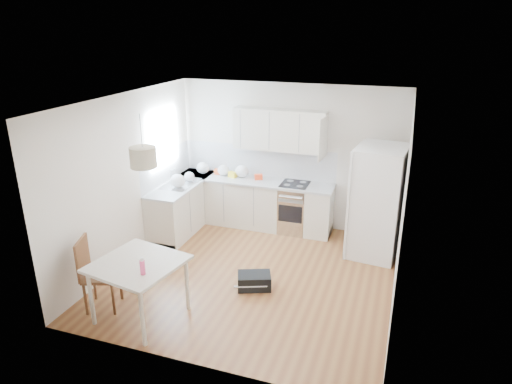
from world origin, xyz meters
TOP-DOWN VIEW (x-y plane):
  - floor at (0.00, 0.00)m, footprint 4.20×4.20m
  - ceiling at (0.00, 0.00)m, footprint 4.20×4.20m
  - wall_back at (0.00, 2.10)m, footprint 4.20×0.00m
  - wall_left at (-2.10, 0.00)m, footprint 0.00×4.20m
  - wall_right at (2.10, 0.00)m, footprint 0.00×4.20m
  - window_glassblock at (-2.09, 1.15)m, footprint 0.02×1.00m
  - cabinets_back at (-0.60, 1.80)m, footprint 3.00×0.60m
  - cabinets_left at (-1.80, 1.20)m, footprint 0.60×1.80m
  - counter_back at (-0.60, 1.80)m, footprint 3.02×0.64m
  - counter_left at (-1.80, 1.20)m, footprint 0.64×1.82m
  - backsplash_back at (-0.60, 2.09)m, footprint 3.00×0.01m
  - backsplash_left at (-2.09, 1.20)m, footprint 0.01×1.80m
  - upper_cabinets at (-0.15, 1.94)m, footprint 1.70×0.32m
  - range_oven at (0.20, 1.80)m, footprint 0.50×0.61m
  - sink at (-1.80, 1.15)m, footprint 0.50×0.80m
  - refrigerator at (1.72, 1.37)m, footprint 0.98×1.02m
  - dining_table at (-1.04, -1.49)m, footprint 1.20×1.20m
  - dining_chair at (-1.65, -1.46)m, footprint 0.55×0.55m
  - drink_bottle at (-0.81, -1.72)m, footprint 0.08×0.08m
  - gym_bag at (0.15, -0.34)m, footprint 0.57×0.47m
  - pendant_lamp at (-0.91, -1.35)m, footprint 0.34×0.34m
  - grocery_bag_a at (-1.67, 1.84)m, footprint 0.25×0.21m
  - grocery_bag_b at (-1.23, 1.86)m, footprint 0.23×0.20m
  - grocery_bag_c at (-0.87, 1.88)m, footprint 0.26×0.22m
  - grocery_bag_d at (-1.71, 1.35)m, footprint 0.19×0.16m
  - grocery_bag_e at (-1.74, 0.96)m, footprint 0.27×0.23m
  - snack_orange at (-0.52, 1.84)m, footprint 0.17×0.15m
  - snack_yellow at (-1.03, 1.81)m, footprint 0.17×0.14m
  - snack_red at (-1.36, 1.90)m, footprint 0.16×0.11m

SIDE VIEW (x-z plane):
  - floor at x=0.00m, z-range 0.00..0.00m
  - gym_bag at x=0.15m, z-range 0.00..0.22m
  - cabinets_back at x=-0.60m, z-range 0.00..0.88m
  - cabinets_left at x=-1.80m, z-range 0.00..0.88m
  - range_oven at x=0.20m, z-range 0.00..0.88m
  - dining_chair at x=-1.65m, z-range 0.00..1.03m
  - dining_table at x=-1.04m, z-range 0.31..1.13m
  - counter_back at x=-0.60m, z-range 0.88..0.92m
  - counter_left at x=-1.80m, z-range 0.88..0.92m
  - sink at x=-1.80m, z-range 0.84..0.99m
  - drink_bottle at x=-0.81m, z-range 0.81..1.03m
  - refrigerator at x=1.72m, z-range 0.00..1.85m
  - snack_orange at x=-0.52m, z-range 0.92..1.02m
  - snack_red at x=-1.36m, z-range 0.92..1.02m
  - snack_yellow at x=-1.03m, z-range 0.92..1.03m
  - grocery_bag_d at x=-1.71m, z-range 0.92..1.09m
  - grocery_bag_b at x=-1.23m, z-range 0.92..1.13m
  - grocery_bag_a at x=-1.67m, z-range 0.92..1.14m
  - grocery_bag_c at x=-0.87m, z-range 0.92..1.15m
  - grocery_bag_e at x=-1.74m, z-range 0.92..1.17m
  - backsplash_back at x=-0.60m, z-range 0.92..1.50m
  - backsplash_left at x=-2.09m, z-range 0.92..1.50m
  - wall_back at x=0.00m, z-range -0.75..3.45m
  - wall_left at x=-2.10m, z-range -0.75..3.45m
  - wall_right at x=2.10m, z-range -0.75..3.45m
  - window_glassblock at x=-2.09m, z-range 1.25..2.25m
  - upper_cabinets at x=-0.15m, z-range 1.50..2.25m
  - pendant_lamp at x=-0.91m, z-range 2.06..2.30m
  - ceiling at x=0.00m, z-range 2.70..2.70m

